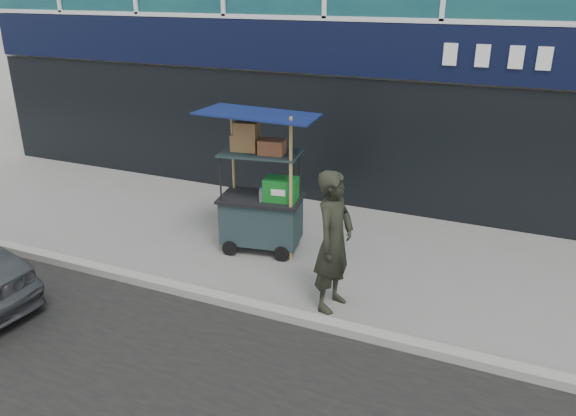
% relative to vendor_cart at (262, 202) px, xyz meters
% --- Properties ---
extents(ground, '(80.00, 80.00, 0.00)m').
position_rel_vendor_cart_xyz_m(ground, '(0.09, -1.52, -0.80)').
color(ground, slate).
rests_on(ground, ground).
extents(curb, '(80.00, 0.18, 0.12)m').
position_rel_vendor_cart_xyz_m(curb, '(0.09, -1.72, -0.74)').
color(curb, gray).
rests_on(curb, ground).
extents(vendor_cart, '(1.86, 1.45, 2.28)m').
position_rel_vendor_cart_xyz_m(vendor_cart, '(0.00, 0.00, 0.00)').
color(vendor_cart, '#1C2E2F').
rests_on(vendor_cart, ground).
extents(vendor_man, '(0.54, 0.74, 1.86)m').
position_rel_vendor_cart_xyz_m(vendor_man, '(1.59, -1.19, 0.13)').
color(vendor_man, black).
rests_on(vendor_man, ground).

